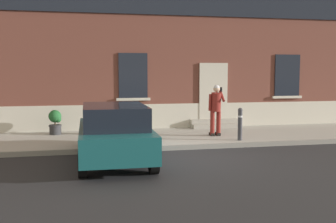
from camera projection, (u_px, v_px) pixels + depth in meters
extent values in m
plane|color=#232326|center=(182.00, 157.00, 10.93)|extent=(80.00, 80.00, 0.00)
cube|color=#99968E|center=(163.00, 138.00, 13.65)|extent=(24.00, 3.60, 0.15)
cube|color=gray|center=(175.00, 148.00, 11.84)|extent=(24.00, 0.12, 0.15)
cube|color=brown|center=(150.00, 36.00, 15.72)|extent=(24.00, 1.40, 7.50)
cube|color=#BCB7A8|center=(154.00, 118.00, 15.34)|extent=(24.00, 0.08, 1.10)
cube|color=black|center=(213.00, 93.00, 15.73)|extent=(1.00, 0.08, 2.10)
cube|color=#BCB7A8|center=(213.00, 91.00, 15.70)|extent=(1.16, 0.06, 2.24)
cube|color=black|center=(133.00, 76.00, 15.00)|extent=(1.10, 0.06, 1.70)
cube|color=#BCB7A8|center=(133.00, 99.00, 15.06)|extent=(1.30, 0.12, 0.10)
cube|color=black|center=(287.00, 75.00, 16.32)|extent=(1.10, 0.06, 1.70)
cube|color=#BCB7A8|center=(287.00, 97.00, 16.38)|extent=(1.30, 0.12, 0.10)
cube|color=#9E998E|center=(216.00, 126.00, 15.42)|extent=(1.92, 0.32, 0.16)
cube|color=#9E998E|center=(214.00, 123.00, 15.72)|extent=(1.92, 0.32, 0.32)
cube|color=#165156|center=(114.00, 138.00, 10.22)|extent=(1.77, 4.01, 0.64)
cube|color=black|center=(114.00, 116.00, 10.01)|extent=(1.55, 2.41, 0.56)
cube|color=black|center=(110.00, 135.00, 12.21)|extent=(1.66, 0.11, 0.20)
cube|color=yellow|center=(110.00, 129.00, 12.19)|extent=(0.52, 0.02, 0.12)
cube|color=#B21414|center=(85.00, 121.00, 12.00)|extent=(0.16, 0.04, 0.18)
cube|color=#B21414|center=(134.00, 120.00, 12.31)|extent=(0.16, 0.04, 0.18)
cube|color=#165156|center=(110.00, 112.00, 11.88)|extent=(1.49, 0.07, 0.60)
cylinder|color=black|center=(83.00, 164.00, 8.73)|extent=(0.20, 0.60, 0.60)
cylinder|color=black|center=(154.00, 161.00, 9.05)|extent=(0.20, 0.60, 0.60)
cylinder|color=black|center=(83.00, 142.00, 11.46)|extent=(0.20, 0.60, 0.60)
cylinder|color=black|center=(138.00, 140.00, 11.78)|extent=(0.20, 0.60, 0.60)
cylinder|color=#333338|center=(240.00, 126.00, 12.65)|extent=(0.14, 0.14, 0.95)
sphere|color=#333338|center=(240.00, 110.00, 12.60)|extent=(0.15, 0.15, 0.15)
cylinder|color=silver|center=(240.00, 116.00, 12.62)|extent=(0.15, 0.15, 0.06)
cylinder|color=maroon|center=(212.00, 123.00, 13.50)|extent=(0.15, 0.15, 0.82)
cube|color=black|center=(212.00, 134.00, 13.60)|extent=(0.12, 0.28, 0.10)
cylinder|color=maroon|center=(218.00, 123.00, 13.54)|extent=(0.15, 0.15, 0.82)
cube|color=black|center=(218.00, 134.00, 13.64)|extent=(0.12, 0.28, 0.10)
cylinder|color=maroon|center=(216.00, 102.00, 13.42)|extent=(0.34, 0.40, 0.65)
sphere|color=tan|center=(217.00, 89.00, 13.33)|extent=(0.22, 0.22, 0.22)
sphere|color=silver|center=(217.00, 88.00, 13.32)|extent=(0.21, 0.21, 0.21)
cylinder|color=maroon|center=(210.00, 102.00, 13.35)|extent=(0.09, 0.15, 0.57)
cylinder|color=maroon|center=(222.00, 96.00, 13.41)|extent=(0.09, 0.44, 0.40)
cube|color=black|center=(221.00, 89.00, 13.34)|extent=(0.07, 0.02, 0.15)
cylinder|color=#2D2D30|center=(55.00, 130.00, 13.87)|extent=(0.40, 0.40, 0.34)
cylinder|color=#2D2D30|center=(55.00, 126.00, 13.86)|extent=(0.44, 0.44, 0.05)
cylinder|color=#47331E|center=(55.00, 121.00, 13.84)|extent=(0.04, 0.04, 0.24)
sphere|color=#1E5628|center=(55.00, 116.00, 13.83)|extent=(0.44, 0.44, 0.44)
sphere|color=#1E5628|center=(58.00, 119.00, 13.81)|extent=(0.24, 0.24, 0.24)
cylinder|color=#606B38|center=(133.00, 126.00, 14.84)|extent=(0.40, 0.40, 0.34)
cylinder|color=#606B38|center=(133.00, 122.00, 14.83)|extent=(0.44, 0.44, 0.05)
cylinder|color=#47331E|center=(133.00, 118.00, 14.82)|extent=(0.04, 0.04, 0.24)
sphere|color=#4C843D|center=(133.00, 113.00, 14.80)|extent=(0.44, 0.44, 0.44)
sphere|color=#4C843D|center=(136.00, 116.00, 14.78)|extent=(0.24, 0.24, 0.24)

